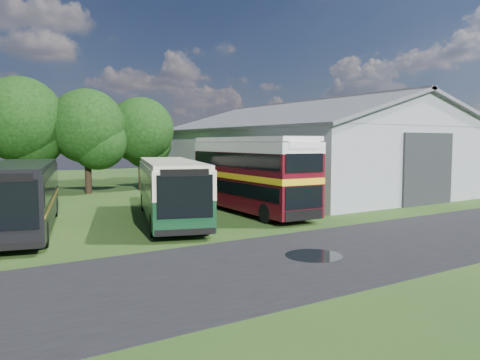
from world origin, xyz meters
TOP-DOWN VIEW (x-y plane):
  - ground at (0.00, 0.00)m, footprint 120.00×120.00m
  - asphalt_road at (3.00, -3.00)m, footprint 60.00×8.00m
  - puddle at (-1.50, -3.00)m, footprint 2.20×2.20m
  - storage_shed at (15.00, 15.98)m, footprint 18.80×24.80m
  - tree_mid at (-8.00, 24.80)m, footprint 6.80×6.80m
  - tree_right_a at (-3.00, 23.80)m, footprint 6.26×6.26m
  - tree_right_b at (2.00, 24.60)m, footprint 5.98×5.98m
  - shrub_front at (5.60, 6.00)m, footprint 1.70×1.70m
  - shrub_mid at (5.60, 8.00)m, footprint 1.60×1.60m
  - bus_green_single at (-2.79, 7.42)m, footprint 6.43×12.41m
  - bus_maroon_double at (2.61, 7.47)m, footprint 3.38×10.99m
  - bus_dark_single at (-10.12, 8.52)m, footprint 5.56×12.44m

SIDE VIEW (x-z plane):
  - ground at x=0.00m, z-range 0.00..0.00m
  - asphalt_road at x=3.00m, z-range -0.01..0.01m
  - puddle at x=-1.50m, z-range -0.01..0.01m
  - shrub_front at x=5.60m, z-range -0.85..0.85m
  - shrub_mid at x=5.60m, z-range -0.80..0.80m
  - bus_dark_single at x=-10.12m, z-range 0.11..3.45m
  - bus_green_single at x=-2.79m, z-range 0.11..3.46m
  - bus_maroon_double at x=2.61m, z-range 0.00..4.66m
  - storage_shed at x=15.00m, z-range 0.09..8.24m
  - tree_right_b at x=2.00m, z-range 1.21..9.66m
  - tree_right_a at x=-3.00m, z-range 1.27..10.10m
  - tree_mid at x=-8.00m, z-range 1.38..10.98m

